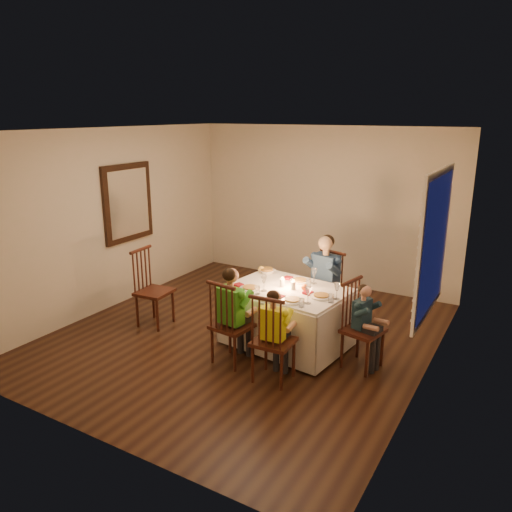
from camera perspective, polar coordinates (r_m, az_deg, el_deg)
The scene contains 26 objects.
ground at distance 6.59m, azimuth -1.26°, elevation -9.00°, with size 5.00×5.00×0.00m, color black.
wall_left at distance 7.55m, azimuth -16.08°, elevation 4.05°, with size 0.02×5.00×2.60m, color beige.
wall_right at distance 5.37m, azimuth 19.59°, elevation -1.05°, with size 0.02×5.00×2.60m, color beige.
wall_back at distance 8.34m, azimuth 7.73°, elevation 5.64°, with size 4.50×0.02×2.60m, color beige.
ceiling at distance 5.97m, azimuth -1.42°, elevation 14.21°, with size 5.00×5.00×0.00m, color white.
dining_table at distance 6.15m, azimuth 3.63°, elevation -5.57°, with size 1.54×1.20×0.71m.
chair_adult at distance 6.96m, azimuth 7.59°, elevation -7.73°, with size 0.42×0.40×1.01m, color #36190E, non-canonical shape.
chair_near_left at distance 5.95m, azimuth -2.70°, elevation -11.95°, with size 0.42×0.40×1.01m, color #36190E, non-canonical shape.
chair_near_right at distance 5.60m, azimuth 1.98°, elevation -13.90°, with size 0.42×0.40×1.01m, color #36190E, non-canonical shape.
chair_end at distance 5.96m, azimuth 11.90°, elevation -12.25°, with size 0.42×0.40×1.01m, color #36190E, non-canonical shape.
chair_extra at distance 7.04m, azimuth -11.33°, elevation -7.64°, with size 0.44×0.42×1.06m, color #36190E, non-canonical shape.
adult at distance 6.96m, azimuth 7.59°, elevation -7.73°, with size 0.46×0.42×1.25m, color #32517D, non-canonical shape.
child_green at distance 5.95m, azimuth -2.70°, elevation -11.95°, with size 0.40×0.37×1.15m, color green, non-canonical shape.
child_yellow at distance 5.60m, azimuth 1.98°, elevation -13.90°, with size 0.34×0.31×1.04m, color yellow, non-canonical shape.
child_teal at distance 5.96m, azimuth 11.90°, elevation -12.25°, with size 0.31×0.28×0.99m, color #19313E, non-canonical shape.
setting_adult at distance 6.30m, azimuth 5.06°, elevation -2.88°, with size 0.26×0.26×0.02m, color white.
setting_green at distance 6.02m, azimuth -0.68°, elevation -3.72°, with size 0.26×0.26×0.02m, color white.
setting_yellow at distance 5.66m, azimuth 4.20°, elevation -5.12°, with size 0.26×0.26×0.02m, color white.
setting_teal at distance 5.82m, azimuth 7.47°, elevation -4.61°, with size 0.26×0.26×0.02m, color white.
candle_left at distance 6.10m, azimuth 3.02°, elevation -3.10°, with size 0.06×0.06×0.10m, color silver.
candle_right at distance 6.01m, azimuth 4.30°, elevation -3.40°, with size 0.06×0.06×0.10m, color silver.
squash at distance 6.62m, azimuth 0.62°, elevation -1.54°, with size 0.09×0.09×0.09m, color yellow.
orange_fruit at distance 5.99m, azimuth 5.57°, elevation -3.60°, with size 0.08×0.08×0.08m, color orange.
serving_bowl at distance 6.60m, azimuth 1.25°, elevation -1.77°, with size 0.21×0.21×0.05m, color white.
wall_mirror at distance 7.70m, azimuth -14.43°, elevation 5.91°, with size 0.06×0.95×1.15m.
window_blinds at distance 5.42m, azimuth 19.55°, elevation 1.30°, with size 0.07×1.34×1.54m.
Camera 1 is at (3.13, -5.08, 2.81)m, focal length 35.00 mm.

